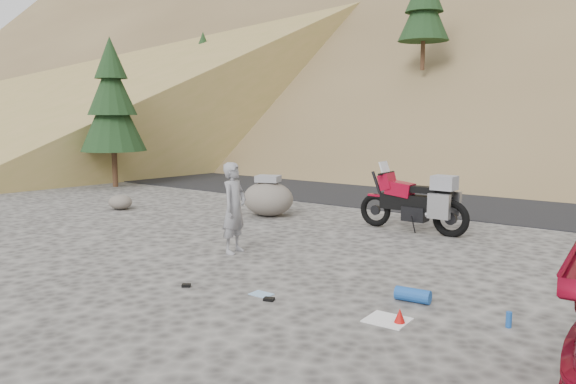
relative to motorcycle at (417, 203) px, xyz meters
The scene contains 14 objects.
ground 3.68m from the motorcycle, 96.19° to the right, with size 140.00×140.00×0.00m, color #3C3A37.
road 5.45m from the motorcycle, 94.14° to the left, with size 120.00×7.00×0.05m, color black.
conifer_verge 11.65m from the motorcycle, behind, with size 2.20×2.20×5.04m.
motorcycle is the anchor object (origin of this frame).
man 4.15m from the motorcycle, 118.19° to the right, with size 0.60×0.39×1.64m, color gray.
boulder 3.75m from the motorcycle, behind, with size 1.42×1.25×1.02m.
small_rock 7.69m from the motorcycle, 165.56° to the right, with size 0.77×0.72×0.38m.
gear_white_cloth 5.40m from the motorcycle, 70.31° to the right, with size 0.50×0.45×0.02m, color white.
gear_blue_mat 4.62m from the motorcycle, 67.25° to the right, with size 0.19×0.19×0.47m, color #1A4D9E.
gear_bottle 5.39m from the motorcycle, 55.27° to the right, with size 0.07×0.07×0.19m, color #1A4D9E.
gear_funnel 5.46m from the motorcycle, 68.71° to the right, with size 0.15×0.15×0.19m, color #B40F0C.
gear_glove_a 5.36m from the motorcycle, 87.95° to the right, with size 0.14×0.10×0.04m, color black.
gear_glove_b 5.71m from the motorcycle, 101.76° to the right, with size 0.12×0.09×0.04m, color black.
gear_blue_cloth 5.23m from the motorcycle, 90.55° to the right, with size 0.30×0.22×0.01m, color #86ACD0.
Camera 1 is at (5.08, -7.44, 2.50)m, focal length 35.00 mm.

